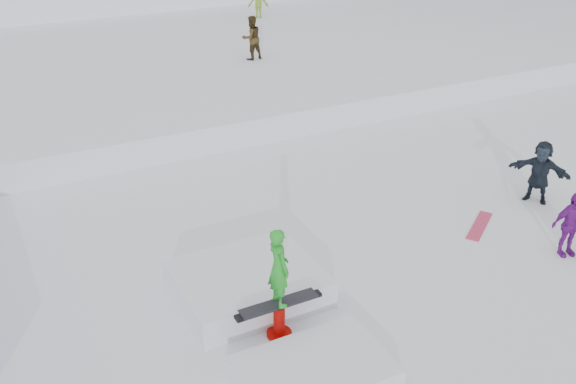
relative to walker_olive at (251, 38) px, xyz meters
name	(u,v)px	position (x,y,z in m)	size (l,w,h in m)	color
ground	(313,290)	(-4.67, -12.95, -1.61)	(120.00, 120.00, 0.00)	white
snow_midrise	(110,66)	(-4.67, 3.05, -1.21)	(50.00, 18.00, 0.80)	white
walker_olive	(251,38)	(0.00, 0.00, 0.00)	(0.78, 0.61, 1.61)	#392912
walker_ygreen	(258,2)	(3.39, 6.66, -0.06)	(0.96, 0.55, 1.49)	olive
spectator_purple	(570,224)	(0.65, -14.25, -0.89)	(0.83, 0.35, 1.42)	#781890
spectator_dark	(540,172)	(1.96, -12.20, -0.84)	(1.43, 0.45, 1.54)	black
loose_board_red	(479,226)	(-0.12, -12.55, -1.59)	(1.40, 0.28, 0.03)	#BB3351
jib_rail_feature	(265,303)	(-5.84, -13.25, -1.30)	(2.60, 4.40, 2.11)	white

